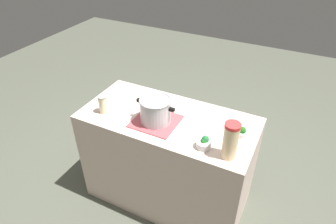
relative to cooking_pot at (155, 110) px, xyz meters
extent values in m
plane|color=#535749|center=(-0.06, -0.09, -0.99)|extent=(8.00, 8.00, 0.00)
cube|color=beige|center=(-0.06, -0.09, -0.55)|extent=(1.34, 0.65, 0.88)
cube|color=#B84D53|center=(0.00, 0.00, -0.10)|extent=(0.32, 0.31, 0.01)
cylinder|color=#B7B7BC|center=(0.00, 0.00, -0.01)|extent=(0.22, 0.22, 0.18)
torus|color=#99999E|center=(0.00, 0.00, 0.08)|extent=(0.23, 0.23, 0.01)
cube|color=black|center=(-0.13, 0.00, 0.04)|extent=(0.04, 0.02, 0.02)
cube|color=black|center=(0.13, 0.00, 0.04)|extent=(0.04, 0.02, 0.02)
cylinder|color=beige|center=(-0.59, 0.12, 0.01)|extent=(0.10, 0.10, 0.23)
cylinder|color=red|center=(-0.59, 0.12, 0.14)|extent=(0.10, 0.10, 0.02)
ellipsoid|color=yellow|center=(-0.57, 0.12, 0.06)|extent=(0.04, 0.04, 0.01)
cylinder|color=beige|center=(0.42, 0.07, -0.04)|extent=(0.06, 0.06, 0.13)
cylinder|color=#B2AD99|center=(0.42, 0.07, 0.03)|extent=(0.07, 0.07, 0.01)
cylinder|color=silver|center=(-0.41, 0.11, -0.08)|extent=(0.10, 0.10, 0.05)
ellipsoid|color=#266D23|center=(-0.41, 0.10, -0.06)|extent=(0.04, 0.04, 0.05)
ellipsoid|color=#237136|center=(-0.42, 0.09, -0.05)|extent=(0.05, 0.05, 0.06)
ellipsoid|color=#1F6433|center=(-0.41, 0.10, -0.06)|extent=(0.04, 0.04, 0.05)
cylinder|color=silver|center=(-0.59, -0.14, -0.08)|extent=(0.13, 0.13, 0.04)
ellipsoid|color=#1E6819|center=(-0.61, -0.12, -0.06)|extent=(0.05, 0.05, 0.05)
ellipsoid|color=#2D642C|center=(-0.61, -0.14, -0.06)|extent=(0.04, 0.04, 0.05)
ellipsoid|color=#30691A|center=(-0.61, -0.13, -0.06)|extent=(0.04, 0.04, 0.05)
camera|label=1|loc=(-0.87, 1.53, 1.20)|focal=31.57mm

